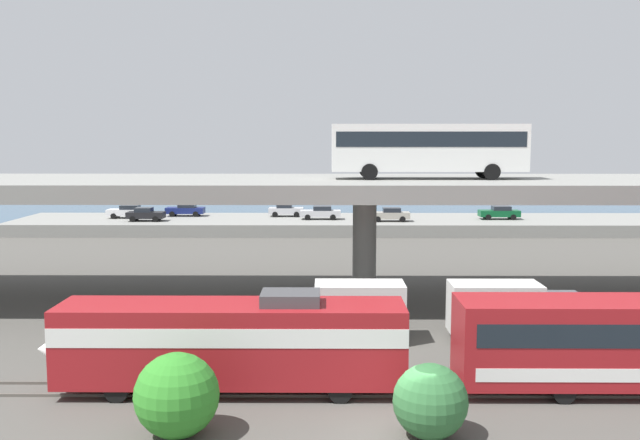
# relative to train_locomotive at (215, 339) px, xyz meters

# --- Properties ---
(ground_plane) EXTENTS (260.00, 260.00, 0.00)m
(ground_plane) POSITION_rel_train_locomotive_xyz_m (7.03, -4.00, -2.19)
(ground_plane) COLOR #4C4944
(rail_strip_near) EXTENTS (110.00, 0.12, 0.12)m
(rail_strip_near) POSITION_rel_train_locomotive_xyz_m (7.03, -0.72, -2.13)
(rail_strip_near) COLOR #59544C
(rail_strip_near) RESTS_ON ground_plane
(rail_strip_far) EXTENTS (110.00, 0.12, 0.12)m
(rail_strip_far) POSITION_rel_train_locomotive_xyz_m (7.03, 0.72, -2.13)
(rail_strip_far) COLOR #59544C
(rail_strip_far) RESTS_ON ground_plane
(train_locomotive) EXTENTS (15.15, 3.04, 4.18)m
(train_locomotive) POSITION_rel_train_locomotive_xyz_m (0.00, 0.00, 0.00)
(train_locomotive) COLOR maroon
(train_locomotive) RESTS_ON ground_plane
(highway_overpass) EXTENTS (96.00, 12.74, 7.88)m
(highway_overpass) POSITION_rel_train_locomotive_xyz_m (7.03, 16.00, 5.02)
(highway_overpass) COLOR gray
(highway_overpass) RESTS_ON ground_plane
(transit_bus_on_overpass) EXTENTS (12.00, 2.68, 3.40)m
(transit_bus_on_overpass) POSITION_rel_train_locomotive_xyz_m (10.96, 15.83, 7.75)
(transit_bus_on_overpass) COLOR silver
(transit_bus_on_overpass) RESTS_ON highway_overpass
(service_truck_west) EXTENTS (6.80, 2.46, 3.04)m
(service_truck_west) POSITION_rel_train_locomotive_xyz_m (14.13, 7.28, -0.56)
(service_truck_west) COLOR #515459
(service_truck_west) RESTS_ON ground_plane
(service_truck_east) EXTENTS (6.80, 2.46, 3.04)m
(service_truck_east) POSITION_rel_train_locomotive_xyz_m (5.43, 7.28, -0.56)
(service_truck_east) COLOR #515459
(service_truck_east) RESTS_ON ground_plane
(pier_parking_lot) EXTENTS (74.75, 12.34, 1.35)m
(pier_parking_lot) POSITION_rel_train_locomotive_xyz_m (7.03, 51.00, -1.52)
(pier_parking_lot) COLOR gray
(pier_parking_lot) RESTS_ON ground_plane
(parked_car_0) EXTENTS (4.55, 1.90, 1.50)m
(parked_car_0) POSITION_rel_train_locomotive_xyz_m (4.03, 50.32, -0.07)
(parked_car_0) COLOR #B7B7BC
(parked_car_0) RESTS_ON pier_parking_lot
(parked_car_1) EXTENTS (4.64, 1.93, 1.50)m
(parked_car_1) POSITION_rel_train_locomotive_xyz_m (-17.92, 51.36, -0.07)
(parked_car_1) COLOR silver
(parked_car_1) RESTS_ON pier_parking_lot
(parked_car_2) EXTENTS (4.04, 1.97, 1.50)m
(parked_car_2) POSITION_rel_train_locomotive_xyz_m (-15.26, 48.52, -0.08)
(parked_car_2) COLOR black
(parked_car_2) RESTS_ON pier_parking_lot
(parked_car_3) EXTENTS (4.49, 1.83, 1.50)m
(parked_car_3) POSITION_rel_train_locomotive_xyz_m (24.16, 50.52, -0.07)
(parked_car_3) COLOR #0C4C26
(parked_car_3) RESTS_ON pier_parking_lot
(parked_car_4) EXTENTS (4.01, 1.95, 1.50)m
(parked_car_4) POSITION_rel_train_locomotive_xyz_m (-0.06, 53.26, -0.08)
(parked_car_4) COLOR #B7B7BC
(parked_car_4) RESTS_ON pier_parking_lot
(parked_car_5) EXTENTS (4.42, 1.96, 1.50)m
(parked_car_5) POSITION_rel_train_locomotive_xyz_m (-11.83, 53.55, -0.07)
(parked_car_5) COLOR navy
(parked_car_5) RESTS_ON pier_parking_lot
(parked_car_6) EXTENTS (4.35, 1.82, 1.50)m
(parked_car_6) POSITION_rel_train_locomotive_xyz_m (11.65, 48.45, -0.08)
(parked_car_6) COLOR #9E998C
(parked_car_6) RESTS_ON pier_parking_lot
(harbor_water) EXTENTS (140.00, 36.00, 0.01)m
(harbor_water) POSITION_rel_train_locomotive_xyz_m (7.03, 74.00, -2.19)
(harbor_water) COLOR #385B7A
(harbor_water) RESTS_ON ground_plane
(shrub_left) EXTENTS (2.99, 2.99, 2.99)m
(shrub_left) POSITION_rel_train_locomotive_xyz_m (-0.64, -4.48, -0.70)
(shrub_left) COLOR #308328
(shrub_left) RESTS_ON ground_plane
(shrub_right) EXTENTS (2.63, 2.63, 2.63)m
(shrub_right) POSITION_rel_train_locomotive_xyz_m (8.20, -4.52, -0.88)
(shrub_right) COLOR #306836
(shrub_right) RESTS_ON ground_plane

